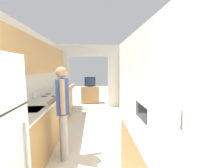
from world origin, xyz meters
TOP-DOWN VIEW (x-y plane):
  - wall_left at (-1.16, 2.50)m, footprint 0.38×7.77m
  - wall_right at (1.24, 2.08)m, footprint 0.06×7.77m
  - wall_far_with_doorway at (0.00, 5.40)m, footprint 2.82×0.06m
  - counter_left at (-0.91, 2.98)m, footprint 0.62×4.01m
  - range_oven at (-0.90, 3.34)m, footprint 0.66×0.76m
  - person at (-0.36, 2.04)m, footprint 0.53×0.43m
  - microwave at (0.99, 1.21)m, footprint 0.39×0.53m
  - tv_cabinet at (0.02, 6.17)m, footprint 0.79×0.42m
  - television at (0.02, 6.12)m, footprint 0.48×0.16m

SIDE VIEW (x-z plane):
  - tv_cabinet at x=0.02m, z-range 0.00..0.75m
  - counter_left at x=-0.91m, z-range 0.00..0.92m
  - range_oven at x=-0.90m, z-range -0.06..0.99m
  - person at x=-0.36m, z-range 0.06..1.70m
  - television at x=0.02m, z-range 0.75..1.18m
  - microwave at x=0.99m, z-range 0.92..1.20m
  - wall_right at x=1.24m, z-range 0.00..2.50m
  - wall_far_with_doorway at x=0.00m, z-range 0.18..2.68m
  - wall_left at x=-1.16m, z-range 0.26..2.76m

